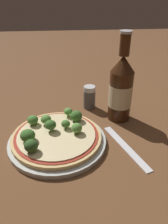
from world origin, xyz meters
The scene contains 15 objects.
ground_plane centered at (0.00, 0.00, 0.00)m, with size 3.00×3.00×0.00m, color brown.
plate centered at (0.02, 0.01, 0.01)m, with size 0.24×0.24×0.01m.
pizza centered at (0.01, 0.01, 0.02)m, with size 0.22×0.22×0.01m.
broccoli_floret_0 centered at (-0.05, -0.01, 0.04)m, with size 0.04×0.04×0.03m.
broccoli_floret_1 centered at (-0.01, 0.06, 0.04)m, with size 0.03×0.03×0.03m.
broccoli_floret_2 centered at (0.04, 0.03, 0.04)m, with size 0.02×0.02×0.02m.
broccoli_floret_3 centered at (-0.05, 0.06, 0.04)m, with size 0.03×0.03×0.03m.
broccoli_floret_4 centered at (0.00, 0.03, 0.04)m, with size 0.03×0.03×0.03m.
broccoli_floret_5 centered at (-0.04, -0.05, 0.04)m, with size 0.03×0.03×0.03m.
broccoli_floret_6 centered at (0.06, 0.01, 0.04)m, with size 0.03×0.03×0.03m.
broccoli_floret_7 centered at (0.05, 0.09, 0.04)m, with size 0.02×0.02×0.03m.
broccoli_floret_8 centered at (0.07, 0.07, 0.04)m, with size 0.03×0.03×0.03m.
beer_bottle centered at (0.19, 0.11, 0.09)m, with size 0.07×0.07×0.25m.
pepper_shaker centered at (0.11, 0.18, 0.04)m, with size 0.04×0.04×0.07m.
fork centered at (0.18, -0.03, 0.00)m, with size 0.08×0.18×0.00m.
Camera 1 is at (0.04, -0.43, 0.35)m, focal length 35.00 mm.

